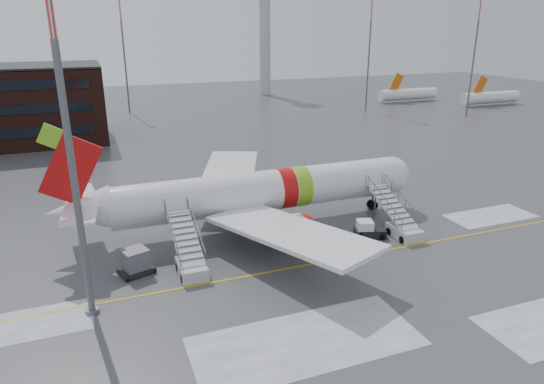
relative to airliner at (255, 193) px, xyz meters
name	(u,v)px	position (x,y,z in m)	size (l,w,h in m)	color
ground	(321,256)	(3.03, -8.01, -3.42)	(260.00, 260.00, 0.00)	#494C4F
airliner	(255,193)	(0.00, 0.00, 0.00)	(35.03, 32.97, 11.18)	white
airstair_fwd	(400,224)	(11.74, -6.54, -2.35)	(2.05, 7.70, 3.48)	silver
airstair_aft	(189,258)	(-7.68, -6.54, -2.35)	(2.05, 7.70, 3.48)	#B4B7BC
pushback_tug	(368,230)	(8.77, -5.96, -2.73)	(3.06, 2.66, 1.57)	black
uld_container	(136,262)	(-11.64, -5.50, -2.47)	(2.92, 2.49, 2.02)	black
light_mast_near	(69,144)	(-15.03, -10.01, 8.15)	(1.20, 1.20, 22.15)	#595B60
control_tower	(265,23)	(33.03, 86.99, 15.33)	(6.40, 6.40, 30.00)	#B2B5BA
light_mast_far_ne	(369,47)	(45.03, 53.99, 10.42)	(1.20, 1.20, 24.25)	#595B60
light_mast_far_n	(124,47)	(-4.97, 69.99, 10.42)	(1.20, 1.20, 24.25)	#595B60
light_mast_far_e	(475,48)	(61.03, 39.99, 10.42)	(1.20, 1.20, 24.25)	#595B60
distant_aircraft	(434,104)	(65.53, 55.99, -3.42)	(35.00, 18.00, 8.00)	#D8590C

